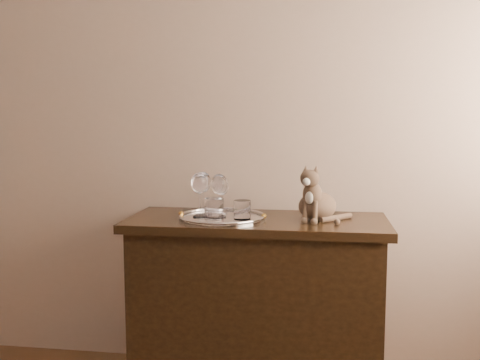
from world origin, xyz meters
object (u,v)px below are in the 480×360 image
object	(u,v)px
wine_glass_d	(219,196)
cat	(318,192)
tumbler_a	(242,210)
tumbler_b	(214,209)
wine_glass_a	(203,193)
sideboard	(257,307)
wine_glass_c	(200,195)
tray	(222,218)
wine_glass_b	(222,196)

from	to	relation	value
wine_glass_d	cat	bearing A→B (deg)	5.57
tumbler_a	tumbler_b	xyz separation A→B (m)	(-0.12, -0.03, 0.01)
wine_glass_d	wine_glass_a	bearing A→B (deg)	152.80
sideboard	wine_glass_c	world-z (taller)	wine_glass_c
wine_glass_a	tumbler_a	bearing A→B (deg)	-22.01
wine_glass_a	cat	size ratio (longest dim) A/B	0.79
tray	wine_glass_c	size ratio (longest dim) A/B	1.93
sideboard	cat	world-z (taller)	cat
tumbler_a	cat	world-z (taller)	cat
tray	tumbler_a	bearing A→B (deg)	-22.21
wine_glass_c	wine_glass_d	xyz separation A→B (m)	(0.09, 0.00, -0.00)
wine_glass_b	cat	world-z (taller)	cat
wine_glass_a	wine_glass_d	distance (m)	0.10
tray	wine_glass_a	xyz separation A→B (m)	(-0.10, 0.04, 0.11)
wine_glass_b	tumbler_a	world-z (taller)	wine_glass_b
sideboard	tray	xyz separation A→B (m)	(-0.16, -0.03, 0.43)
tray	wine_glass_a	size ratio (longest dim) A/B	1.95
wine_glass_b	tray	bearing A→B (deg)	-79.38
wine_glass_b	tumbler_b	world-z (taller)	wine_glass_b
sideboard	wine_glass_d	xyz separation A→B (m)	(-0.17, -0.04, 0.53)
sideboard	cat	xyz separation A→B (m)	(0.28, 0.01, 0.55)
wine_glass_c	tumbler_b	world-z (taller)	wine_glass_c
tray	wine_glass_b	distance (m)	0.13
tumbler_a	tumbler_b	distance (m)	0.13
sideboard	cat	size ratio (longest dim) A/B	4.65
sideboard	wine_glass_c	size ratio (longest dim) A/B	5.80
tray	tumbler_a	xyz separation A→B (m)	(0.10, -0.04, 0.05)
wine_glass_c	wine_glass_d	bearing A→B (deg)	2.64
wine_glass_b	wine_glass_a	bearing A→B (deg)	-142.87
sideboard	wine_glass_d	distance (m)	0.56
wine_glass_b	wine_glass_d	distance (m)	0.11
wine_glass_c	cat	bearing A→B (deg)	5.07
tray	wine_glass_b	size ratio (longest dim) A/B	2.39
cat	tray	bearing A→B (deg)	-153.86
sideboard	wine_glass_b	xyz separation A→B (m)	(-0.18, 0.07, 0.52)
wine_glass_a	wine_glass_b	world-z (taller)	wine_glass_a
tray	sideboard	bearing A→B (deg)	10.68
tray	wine_glass_a	bearing A→B (deg)	158.20
tumbler_a	sideboard	bearing A→B (deg)	50.07
tumbler_b	wine_glass_c	bearing A→B (deg)	141.99
wine_glass_c	wine_glass_a	bearing A→B (deg)	84.65
wine_glass_b	tumbler_b	distance (m)	0.18
cat	tumbler_a	bearing A→B (deg)	-145.63
wine_glass_b	wine_glass_d	xyz separation A→B (m)	(0.01, -0.11, 0.02)
wine_glass_a	tray	bearing A→B (deg)	-21.80
wine_glass_c	sideboard	bearing A→B (deg)	8.53
wine_glass_b	wine_glass_d	size ratio (longest dim) A/B	0.83
tumbler_a	wine_glass_c	bearing A→B (deg)	171.22
wine_glass_a	wine_glass_d	world-z (taller)	wine_glass_a
wine_glass_a	wine_glass_c	size ratio (longest dim) A/B	0.99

